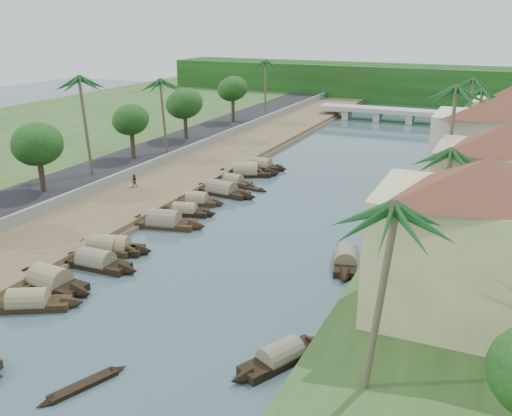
% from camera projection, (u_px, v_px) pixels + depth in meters
% --- Properties ---
extents(ground, '(220.00, 220.00, 0.00)m').
position_uv_depth(ground, '(212.00, 271.00, 44.64)').
color(ground, '#3B5159').
rests_on(ground, ground).
extents(left_bank, '(10.00, 180.00, 0.80)m').
position_uv_depth(left_bank, '(173.00, 179.00, 67.97)').
color(left_bank, brown).
rests_on(left_bank, ground).
extents(right_bank, '(16.00, 180.00, 1.20)m').
position_uv_depth(right_bank, '(486.00, 218.00, 54.41)').
color(right_bank, '#284B1E').
rests_on(right_bank, ground).
extents(road, '(8.00, 180.00, 1.40)m').
position_uv_depth(road, '(115.00, 169.00, 71.15)').
color(road, black).
rests_on(road, ground).
extents(retaining_wall, '(0.40, 180.00, 1.10)m').
position_uv_depth(retaining_wall, '(143.00, 168.00, 69.28)').
color(retaining_wall, slate).
rests_on(retaining_wall, left_bank).
extents(treeline, '(120.00, 14.00, 8.00)m').
position_uv_depth(treeline, '(419.00, 84.00, 129.82)').
color(treeline, '#16340E').
rests_on(treeline, ground).
extents(bridge, '(28.00, 4.00, 2.40)m').
position_uv_depth(bridge, '(394.00, 112.00, 106.34)').
color(bridge, '#A7A89D').
rests_on(bridge, ground).
extents(building_near, '(14.85, 14.85, 10.20)m').
position_uv_depth(building_near, '(478.00, 241.00, 33.53)').
color(building_near, beige).
rests_on(building_near, right_bank).
extents(building_mid, '(14.11, 14.11, 9.70)m').
position_uv_depth(building_mid, '(504.00, 179.00, 47.06)').
color(building_mid, tan).
rests_on(building_mid, right_bank).
extents(building_far, '(15.59, 15.59, 10.20)m').
position_uv_depth(building_far, '(498.00, 142.00, 59.47)').
color(building_far, beige).
rests_on(building_far, right_bank).
extents(building_distant, '(12.62, 12.62, 9.20)m').
position_uv_depth(building_distant, '(511.00, 118.00, 76.54)').
color(building_distant, beige).
rests_on(building_distant, right_bank).
extents(sampan_1, '(8.32, 2.58, 2.41)m').
position_uv_depth(sampan_1, '(51.00, 281.00, 41.89)').
color(sampan_1, black).
rests_on(sampan_1, ground).
extents(sampan_2, '(7.52, 5.04, 2.06)m').
position_uv_depth(sampan_2, '(29.00, 303.00, 38.78)').
color(sampan_2, black).
rests_on(sampan_2, ground).
extents(sampan_3, '(8.07, 1.97, 2.17)m').
position_uv_depth(sampan_3, '(96.00, 262.00, 45.12)').
color(sampan_3, black).
rests_on(sampan_3, ground).
extents(sampan_4, '(7.29, 2.37, 2.06)m').
position_uv_depth(sampan_4, '(105.00, 247.00, 48.02)').
color(sampan_4, black).
rests_on(sampan_4, ground).
extents(sampan_5, '(6.81, 3.30, 2.13)m').
position_uv_depth(sampan_5, '(115.00, 248.00, 47.93)').
color(sampan_5, black).
rests_on(sampan_5, ground).
extents(sampan_6, '(8.62, 3.64, 2.47)m').
position_uv_depth(sampan_6, '(164.00, 222.00, 53.78)').
color(sampan_6, black).
rests_on(sampan_6, ground).
extents(sampan_7, '(6.80, 2.91, 1.83)m').
position_uv_depth(sampan_7, '(185.00, 211.00, 56.87)').
color(sampan_7, black).
rests_on(sampan_7, ground).
extents(sampan_8, '(6.37, 2.77, 1.96)m').
position_uv_depth(sampan_8, '(197.00, 201.00, 60.05)').
color(sampan_8, black).
rests_on(sampan_8, ground).
extents(sampan_9, '(9.31, 2.72, 2.30)m').
position_uv_depth(sampan_9, '(221.00, 191.00, 63.44)').
color(sampan_9, black).
rests_on(sampan_9, ground).
extents(sampan_10, '(6.50, 2.28, 1.82)m').
position_uv_depth(sampan_10, '(233.00, 182.00, 66.97)').
color(sampan_10, black).
rests_on(sampan_10, ground).
extents(sampan_11, '(8.88, 5.43, 2.51)m').
position_uv_depth(sampan_11, '(245.00, 173.00, 70.74)').
color(sampan_11, black).
rests_on(sampan_11, ground).
extents(sampan_12, '(7.00, 4.71, 1.80)m').
position_uv_depth(sampan_12, '(249.00, 168.00, 72.82)').
color(sampan_12, black).
rests_on(sampan_12, ground).
extents(sampan_13, '(7.57, 1.90, 2.09)m').
position_uv_depth(sampan_13, '(261.00, 166.00, 74.05)').
color(sampan_13, black).
rests_on(sampan_13, ground).
extents(sampan_14, '(4.50, 7.22, 1.84)m').
position_uv_depth(sampan_14, '(281.00, 357.00, 32.66)').
color(sampan_14, black).
rests_on(sampan_14, ground).
extents(sampan_15, '(3.39, 7.94, 2.10)m').
position_uv_depth(sampan_15, '(346.00, 260.00, 45.60)').
color(sampan_15, black).
rests_on(sampan_15, ground).
extents(sampan_16, '(2.16, 9.54, 2.30)m').
position_uv_depth(sampan_16, '(393.00, 201.00, 59.86)').
color(sampan_16, black).
rests_on(sampan_16, ground).
extents(canoe_0, '(2.67, 5.20, 0.71)m').
position_uv_depth(canoe_0, '(83.00, 386.00, 30.63)').
color(canoe_0, black).
rests_on(canoe_0, ground).
extents(canoe_1, '(4.88, 0.79, 0.79)m').
position_uv_depth(canoe_1, '(113.00, 244.00, 49.61)').
color(canoe_1, black).
rests_on(canoe_1, ground).
extents(canoe_2, '(5.54, 1.66, 0.80)m').
position_uv_depth(canoe_2, '(247.00, 188.00, 65.59)').
color(canoe_2, black).
rests_on(canoe_2, ground).
extents(palm_0, '(3.20, 3.20, 11.23)m').
position_uv_depth(palm_0, '(381.00, 210.00, 25.69)').
color(palm_0, brown).
rests_on(palm_0, ground).
extents(palm_1, '(3.20, 3.20, 9.74)m').
position_uv_depth(palm_1, '(449.00, 154.00, 42.33)').
color(palm_1, brown).
rests_on(palm_1, ground).
extents(palm_2, '(3.20, 3.20, 13.12)m').
position_uv_depth(palm_2, '(456.00, 91.00, 51.40)').
color(palm_2, brown).
rests_on(palm_2, ground).
extents(palm_3, '(3.20, 3.20, 10.83)m').
position_uv_depth(palm_3, '(478.00, 92.00, 67.63)').
color(palm_3, brown).
rests_on(palm_3, ground).
extents(palm_5, '(3.20, 3.20, 12.53)m').
position_uv_depth(palm_5, '(82.00, 81.00, 63.04)').
color(palm_5, brown).
rests_on(palm_5, ground).
extents(palm_6, '(3.20, 3.20, 11.04)m').
position_uv_depth(palm_6, '(163.00, 82.00, 73.97)').
color(palm_6, brown).
rests_on(palm_6, ground).
extents(palm_7, '(3.20, 3.20, 10.50)m').
position_uv_depth(palm_7, '(471.00, 81.00, 82.14)').
color(palm_7, brown).
rests_on(palm_7, ground).
extents(palm_8, '(3.20, 3.20, 11.45)m').
position_uv_depth(palm_8, '(265.00, 63.00, 99.58)').
color(palm_8, brown).
rests_on(palm_8, ground).
extents(tree_2, '(5.12, 5.12, 7.15)m').
position_uv_depth(tree_2, '(38.00, 145.00, 58.28)').
color(tree_2, '#4F3C2D').
rests_on(tree_2, ground).
extents(tree_3, '(4.42, 4.42, 6.84)m').
position_uv_depth(tree_3, '(131.00, 120.00, 72.09)').
color(tree_3, '#4F3C2D').
rests_on(tree_3, ground).
extents(tree_4, '(5.09, 5.09, 7.36)m').
position_uv_depth(tree_4, '(185.00, 104.00, 83.44)').
color(tree_4, '#4F3C2D').
rests_on(tree_4, ground).
extents(tree_5, '(4.74, 4.74, 7.59)m').
position_uv_depth(tree_5, '(233.00, 89.00, 97.11)').
color(tree_5, '#4F3C2D').
rests_on(tree_5, ground).
extents(person_far, '(0.88, 0.83, 1.44)m').
position_uv_depth(person_far, '(134.00, 180.00, 63.40)').
color(person_far, '#353025').
rests_on(person_far, left_bank).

